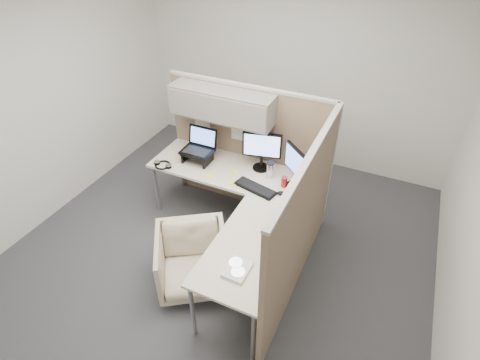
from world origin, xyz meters
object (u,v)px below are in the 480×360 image
at_px(monitor_left, 262,148).
at_px(keyboard, 255,188).
at_px(desk, 237,199).
at_px(office_chair, 192,258).

distance_m(monitor_left, keyboard, 0.48).
bearing_deg(desk, monitor_left, 86.76).
bearing_deg(monitor_left, keyboard, -89.27).
bearing_deg(office_chair, monitor_left, 46.83).
xyz_separation_m(desk, office_chair, (-0.18, -0.66, -0.33)).
bearing_deg(desk, keyboard, 56.60).
height_order(monitor_left, keyboard, monitor_left).
relative_size(monitor_left, keyboard, 0.99).
height_order(desk, office_chair, desk).
bearing_deg(keyboard, desk, -110.13).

